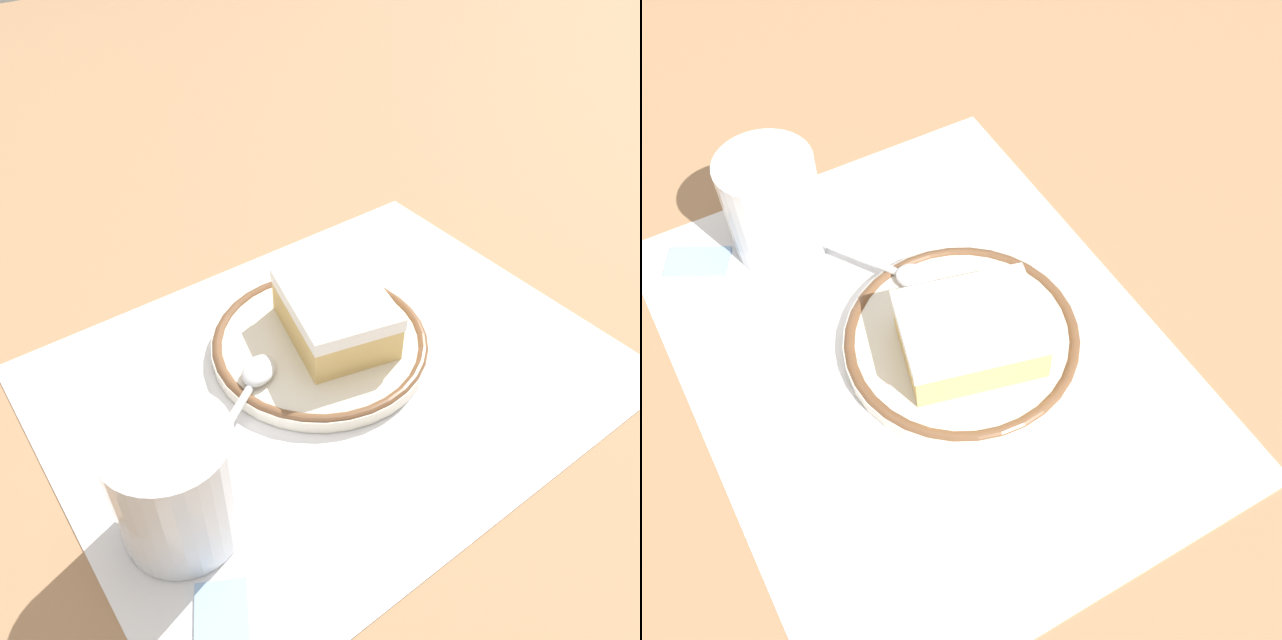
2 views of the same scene
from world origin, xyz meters
TOP-DOWN VIEW (x-y plane):
  - ground_plane at (0.00, 0.00)m, footprint 2.40×2.40m
  - placemat at (0.00, 0.00)m, footprint 0.42×0.33m
  - plate at (0.01, 0.03)m, footprint 0.17×0.17m
  - cake_slice at (0.02, 0.03)m, footprint 0.10×0.11m
  - spoon at (-0.07, 0.01)m, footprint 0.12×0.08m
  - cup at (-0.15, -0.05)m, footprint 0.08×0.08m
  - sugar_packet at (-0.17, -0.12)m, footprint 0.05×0.06m

SIDE VIEW (x-z plane):
  - ground_plane at x=0.00m, z-range 0.00..0.00m
  - placemat at x=0.00m, z-range 0.00..0.00m
  - sugar_packet at x=-0.17m, z-range 0.00..0.01m
  - plate at x=0.01m, z-range 0.00..0.01m
  - spoon at x=-0.07m, z-range 0.01..0.02m
  - cake_slice at x=0.02m, z-range 0.01..0.05m
  - cup at x=-0.15m, z-range 0.00..0.08m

